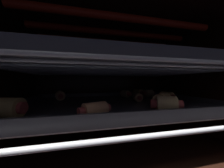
% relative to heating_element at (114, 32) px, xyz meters
% --- Properties ---
extents(ground_plane, '(0.59, 0.48, 0.01)m').
position_rel_heating_element_xyz_m(ground_plane, '(0.00, 0.00, -0.31)').
color(ground_plane, black).
extents(oven_wall_back, '(0.59, 0.01, 0.34)m').
position_rel_heating_element_xyz_m(oven_wall_back, '(0.00, 0.23, -0.14)').
color(oven_wall_back, black).
rests_on(oven_wall_back, ground_plane).
extents(oven_wall_right, '(0.01, 0.46, 0.34)m').
position_rel_heating_element_xyz_m(oven_wall_right, '(0.29, 0.00, -0.14)').
color(oven_wall_right, black).
rests_on(oven_wall_right, ground_plane).
extents(oven_ceiling, '(0.59, 0.48, 0.01)m').
position_rel_heating_element_xyz_m(oven_ceiling, '(0.00, 0.00, 0.03)').
color(oven_ceiling, black).
extents(heating_element, '(0.46, 0.18, 0.02)m').
position_rel_heating_element_xyz_m(heating_element, '(0.00, 0.00, 0.00)').
color(heating_element, maroon).
extents(oven_rack_lower, '(0.54, 0.45, 0.01)m').
position_rel_heating_element_xyz_m(oven_rack_lower, '(0.00, -0.00, -0.22)').
color(oven_rack_lower, '#B7B7BC').
extents(baking_tray_lower, '(0.50, 0.34, 0.02)m').
position_rel_heating_element_xyz_m(baking_tray_lower, '(0.00, 0.00, -0.21)').
color(baking_tray_lower, '#4C4C51').
rests_on(baking_tray_lower, oven_rack_lower).
extents(pig_in_blanket_lower_0, '(0.03, 0.05, 0.02)m').
position_rel_heating_element_xyz_m(pig_in_blanket_lower_0, '(0.08, 0.01, -0.19)').
color(pig_in_blanket_lower_0, tan).
rests_on(pig_in_blanket_lower_0, baking_tray_lower).
extents(pig_in_blanket_lower_1, '(0.04, 0.05, 0.03)m').
position_rel_heating_element_xyz_m(pig_in_blanket_lower_1, '(0.07, 0.11, -0.19)').
color(pig_in_blanket_lower_1, tan).
rests_on(pig_in_blanket_lower_1, baking_tray_lower).
extents(pig_in_blanket_lower_2, '(0.04, 0.06, 0.03)m').
position_rel_heating_element_xyz_m(pig_in_blanket_lower_2, '(0.17, -0.01, -0.19)').
color(pig_in_blanket_lower_2, tan).
rests_on(pig_in_blanket_lower_2, baking_tray_lower).
extents(pig_in_blanket_lower_3, '(0.06, 0.04, 0.03)m').
position_rel_heating_element_xyz_m(pig_in_blanket_lower_3, '(0.07, -0.14, -0.19)').
color(pig_in_blanket_lower_3, tan).
rests_on(pig_in_blanket_lower_3, baking_tray_lower).
extents(pig_in_blanket_lower_4, '(0.04, 0.06, 0.03)m').
position_rel_heating_element_xyz_m(pig_in_blanket_lower_4, '(-0.16, 0.09, -0.19)').
color(pig_in_blanket_lower_4, tan).
rests_on(pig_in_blanket_lower_4, baking_tray_lower).
extents(pig_in_blanket_lower_5, '(0.06, 0.05, 0.03)m').
position_rel_heating_element_xyz_m(pig_in_blanket_lower_5, '(0.09, -0.10, -0.19)').
color(pig_in_blanket_lower_5, tan).
rests_on(pig_in_blanket_lower_5, baking_tray_lower).
extents(pig_in_blanket_lower_6, '(0.05, 0.04, 0.03)m').
position_rel_heating_element_xyz_m(pig_in_blanket_lower_6, '(-0.21, -0.11, -0.19)').
color(pig_in_blanket_lower_6, tan).
rests_on(pig_in_blanket_lower_6, baking_tray_lower).
extents(pig_in_blanket_lower_7, '(0.06, 0.04, 0.03)m').
position_rel_heating_element_xyz_m(pig_in_blanket_lower_7, '(-0.07, -0.14, -0.19)').
color(pig_in_blanket_lower_7, tan).
rests_on(pig_in_blanket_lower_7, baking_tray_lower).
extents(pig_in_blanket_lower_8, '(0.05, 0.03, 0.03)m').
position_rel_heating_element_xyz_m(pig_in_blanket_lower_8, '(0.16, 0.09, -0.19)').
color(pig_in_blanket_lower_8, tan).
rests_on(pig_in_blanket_lower_8, baking_tray_lower).
extents(pig_in_blanket_lower_9, '(0.04, 0.06, 0.02)m').
position_rel_heating_element_xyz_m(pig_in_blanket_lower_9, '(0.13, -0.06, -0.19)').
color(pig_in_blanket_lower_9, tan).
rests_on(pig_in_blanket_lower_9, baking_tray_lower).
extents(pig_in_blanket_lower_10, '(0.04, 0.06, 0.03)m').
position_rel_heating_element_xyz_m(pig_in_blanket_lower_10, '(0.14, 0.14, -0.19)').
color(pig_in_blanket_lower_10, tan).
rests_on(pig_in_blanket_lower_10, baking_tray_lower).
extents(oven_rack_upper, '(0.54, 0.45, 0.01)m').
position_rel_heating_element_xyz_m(oven_rack_upper, '(0.00, 0.00, -0.11)').
color(oven_rack_upper, '#B7B7BC').
extents(baking_tray_upper, '(0.50, 0.34, 0.03)m').
position_rel_heating_element_xyz_m(baking_tray_upper, '(0.00, 0.00, -0.10)').
color(baking_tray_upper, '#4C4C51').
rests_on(baking_tray_upper, oven_rack_upper).
extents(pig_in_blanket_upper_0, '(0.06, 0.03, 0.03)m').
position_rel_heating_element_xyz_m(pig_in_blanket_upper_0, '(0.01, -0.03, -0.09)').
color(pig_in_blanket_upper_0, tan).
rests_on(pig_in_blanket_upper_0, baking_tray_upper).
extents(pig_in_blanket_upper_1, '(0.03, 0.06, 0.03)m').
position_rel_heating_element_xyz_m(pig_in_blanket_upper_1, '(-0.05, 0.06, -0.08)').
color(pig_in_blanket_upper_1, tan).
rests_on(pig_in_blanket_upper_1, baking_tray_upper).
extents(pig_in_blanket_upper_2, '(0.05, 0.06, 0.03)m').
position_rel_heating_element_xyz_m(pig_in_blanket_upper_2, '(0.10, 0.11, -0.09)').
color(pig_in_blanket_upper_2, tan).
rests_on(pig_in_blanket_upper_2, baking_tray_upper).
extents(pig_in_blanket_upper_3, '(0.05, 0.04, 0.03)m').
position_rel_heating_element_xyz_m(pig_in_blanket_upper_3, '(0.18, 0.10, -0.09)').
color(pig_in_blanket_upper_3, tan).
rests_on(pig_in_blanket_upper_3, baking_tray_upper).
extents(pig_in_blanket_upper_4, '(0.06, 0.04, 0.03)m').
position_rel_heating_element_xyz_m(pig_in_blanket_upper_4, '(0.06, -0.05, -0.08)').
color(pig_in_blanket_upper_4, tan).
rests_on(pig_in_blanket_upper_4, baking_tray_upper).
extents(pig_in_blanket_upper_5, '(0.04, 0.05, 0.03)m').
position_rel_heating_element_xyz_m(pig_in_blanket_upper_5, '(0.21, -0.12, -0.09)').
color(pig_in_blanket_upper_5, tan).
rests_on(pig_in_blanket_upper_5, baking_tray_upper).
extents(pig_in_blanket_upper_6, '(0.05, 0.05, 0.03)m').
position_rel_heating_element_xyz_m(pig_in_blanket_upper_6, '(-0.20, 0.08, -0.08)').
color(pig_in_blanket_upper_6, tan).
rests_on(pig_in_blanket_upper_6, baking_tray_upper).
extents(pig_in_blanket_upper_7, '(0.03, 0.05, 0.03)m').
position_rel_heating_element_xyz_m(pig_in_blanket_upper_7, '(-0.01, -0.09, -0.09)').
color(pig_in_blanket_upper_7, tan).
rests_on(pig_in_blanket_upper_7, baking_tray_upper).
extents(pig_in_blanket_upper_8, '(0.04, 0.05, 0.03)m').
position_rel_heating_element_xyz_m(pig_in_blanket_upper_8, '(-0.16, 0.03, -0.08)').
color(pig_in_blanket_upper_8, tan).
rests_on(pig_in_blanket_upper_8, baking_tray_upper).
extents(pig_in_blanket_upper_9, '(0.05, 0.05, 0.03)m').
position_rel_heating_element_xyz_m(pig_in_blanket_upper_9, '(-0.11, -0.09, -0.08)').
color(pig_in_blanket_upper_9, tan).
rests_on(pig_in_blanket_upper_9, baking_tray_upper).
extents(pig_in_blanket_upper_10, '(0.06, 0.04, 0.02)m').
position_rel_heating_element_xyz_m(pig_in_blanket_upper_10, '(0.04, 0.01, -0.09)').
color(pig_in_blanket_upper_10, tan).
rests_on(pig_in_blanket_upper_10, baking_tray_upper).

